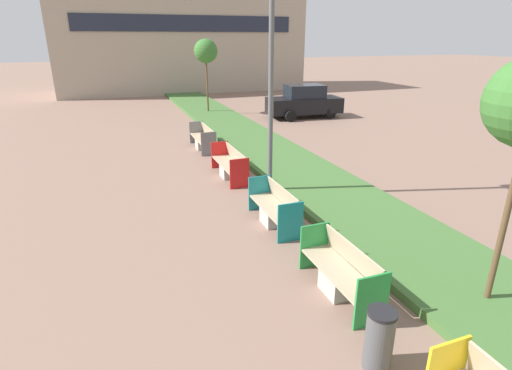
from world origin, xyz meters
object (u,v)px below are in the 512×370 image
bench_grey_frame (203,140)px  parked_car_distant (304,102)px  sapling_tree_far (206,51)px  bench_teal_frame (275,210)px  litter_bin (379,340)px  bench_red_frame (230,166)px  street_lamp_post (271,63)px  bench_green_frame (341,275)px

bench_grey_frame → parked_car_distant: (7.08, 4.82, 0.54)m
bench_grey_frame → sapling_tree_far: (2.15, 7.88, 3.24)m
sapling_tree_far → parked_car_distant: 6.40m
bench_grey_frame → parked_car_distant: bearing=34.3°
bench_teal_frame → bench_grey_frame: bearing=90.0°
bench_grey_frame → litter_bin: same height
bench_teal_frame → bench_grey_frame: (0.00, 7.65, 0.01)m
bench_red_frame → street_lamp_post: 3.94m
bench_teal_frame → bench_grey_frame: same height
bench_grey_frame → sapling_tree_far: sapling_tree_far is taller
bench_teal_frame → litter_bin: 4.79m
bench_green_frame → sapling_tree_far: 18.99m
bench_red_frame → bench_grey_frame: 3.84m
bench_green_frame → sapling_tree_far: bearing=83.4°
bench_green_frame → sapling_tree_far: size_ratio=0.45×
bench_red_frame → sapling_tree_far: bearing=79.6°
litter_bin → street_lamp_post: 7.45m
street_lamp_post → sapling_tree_far: street_lamp_post is taller
litter_bin → bench_red_frame: bearing=86.9°
litter_bin → sapling_tree_far: 20.70m
bench_red_frame → sapling_tree_far: (2.15, 11.73, 3.24)m
bench_green_frame → bench_red_frame: size_ratio=0.85×
bench_green_frame → bench_grey_frame: same height
bench_grey_frame → street_lamp_post: bearing=-84.0°
bench_teal_frame → bench_grey_frame: 7.65m
bench_green_frame → bench_grey_frame: (0.00, 10.70, 0.01)m
bench_teal_frame → parked_car_distant: bearing=60.4°
sapling_tree_far → street_lamp_post: bearing=-96.4°
bench_grey_frame → litter_bin: bearing=-92.1°
bench_teal_frame → parked_car_distant: (7.08, 12.47, 0.55)m
sapling_tree_far → bench_green_frame: bearing=-96.6°
sapling_tree_far → parked_car_distant: bearing=-31.9°
bench_grey_frame → street_lamp_post: (0.61, -5.80, 3.36)m
bench_grey_frame → litter_bin: 12.42m
street_lamp_post → sapling_tree_far: bearing=83.6°
bench_teal_frame → street_lamp_post: 3.89m
bench_green_frame → street_lamp_post: street_lamp_post is taller
bench_green_frame → litter_bin: (-0.46, -1.71, 0.11)m
sapling_tree_far → bench_teal_frame: bearing=-97.9°
parked_car_distant → bench_grey_frame: bearing=-140.1°
bench_green_frame → litter_bin: 1.77m
litter_bin → sapling_tree_far: size_ratio=0.22×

